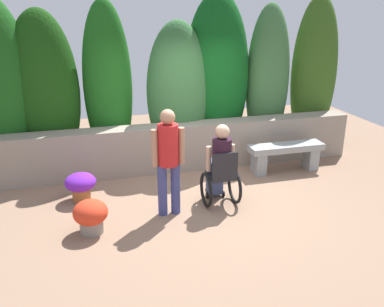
{
  "coord_description": "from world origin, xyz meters",
  "views": [
    {
      "loc": [
        -1.79,
        -5.85,
        3.02
      ],
      "look_at": [
        -0.21,
        -0.06,
        0.85
      ],
      "focal_mm": 38.67,
      "sensor_mm": 36.0,
      "label": 1
    }
  ],
  "objects": [
    {
      "name": "flower_pot_purple_near",
      "position": [
        -1.8,
        -0.56,
        0.27
      ],
      "size": [
        0.48,
        0.48,
        0.49
      ],
      "color": "gray",
      "rests_on": "ground"
    },
    {
      "name": "person_in_wheelchair",
      "position": [
        0.22,
        -0.18,
        0.62
      ],
      "size": [
        0.53,
        0.66,
        1.33
      ],
      "rotation": [
        0.0,
        0.0,
        -0.01
      ],
      "color": "black",
      "rests_on": "ground"
    },
    {
      "name": "person_standing_companion",
      "position": [
        -0.63,
        -0.3,
        0.94
      ],
      "size": [
        0.49,
        0.3,
        1.64
      ],
      "rotation": [
        0.0,
        0.0,
        -0.01
      ],
      "color": "#3B4079",
      "rests_on": "ground"
    },
    {
      "name": "hedge_backdrop",
      "position": [
        -0.43,
        2.08,
        1.56
      ],
      "size": [
        7.55,
        1.03,
        3.28
      ],
      "color": "#195216",
      "rests_on": "ground"
    },
    {
      "name": "stone_bench",
      "position": [
        1.87,
        0.8,
        0.35
      ],
      "size": [
        1.45,
        0.37,
        0.54
      ],
      "rotation": [
        0.0,
        0.0,
        0.08
      ],
      "color": "gray",
      "rests_on": "ground"
    },
    {
      "name": "ground_plane",
      "position": [
        0.0,
        0.0,
        0.0
      ],
      "size": [
        11.56,
        11.56,
        0.0
      ],
      "primitive_type": "plane",
      "color": "#8A6A54"
    },
    {
      "name": "stone_retaining_wall",
      "position": [
        0.0,
        1.46,
        0.44
      ],
      "size": [
        6.9,
        0.44,
        0.89
      ],
      "primitive_type": "cube",
      "color": "gray",
      "rests_on": "ground"
    },
    {
      "name": "flower_pot_terracotta_by_wall",
      "position": [
        -1.92,
        0.53,
        0.27
      ],
      "size": [
        0.5,
        0.5,
        0.46
      ],
      "color": "#A45C2E",
      "rests_on": "ground"
    }
  ]
}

